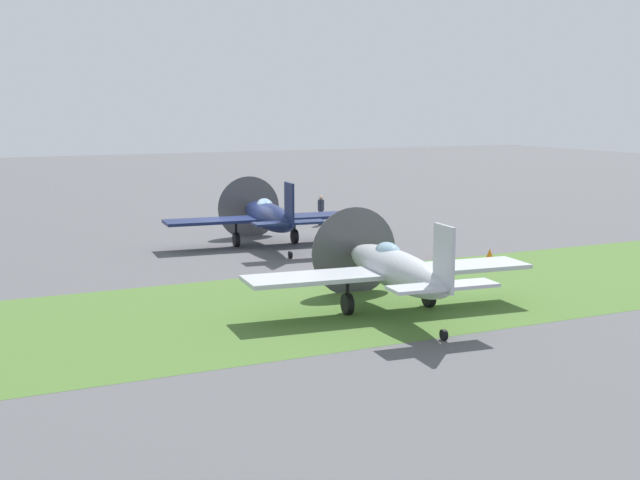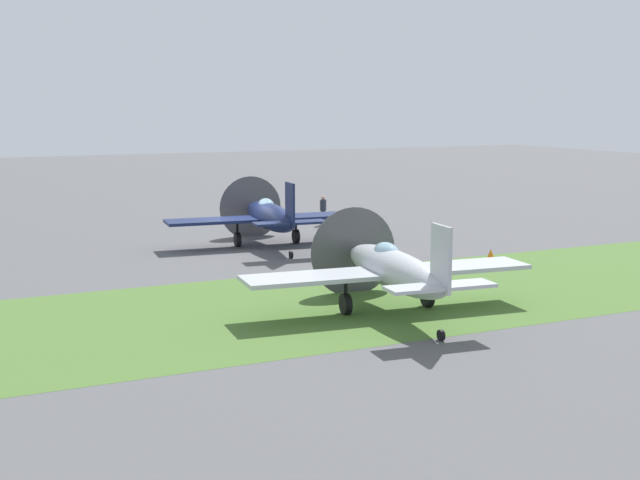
# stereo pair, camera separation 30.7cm
# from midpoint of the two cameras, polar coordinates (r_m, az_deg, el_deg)

# --- Properties ---
(ground_plane) EXTENTS (160.00, 160.00, 0.00)m
(ground_plane) POSITION_cam_midpoint_polar(r_m,az_deg,el_deg) (41.81, -5.92, -0.51)
(ground_plane) COLOR #515154
(grass_verge) EXTENTS (120.00, 11.00, 0.01)m
(grass_verge) POSITION_cam_midpoint_polar(r_m,az_deg,el_deg) (30.48, 2.11, -4.14)
(grass_verge) COLOR #476B2D
(grass_verge) RESTS_ON ground
(airplane_lead) EXTENTS (10.32, 8.17, 3.67)m
(airplane_lead) POSITION_cam_midpoint_polar(r_m,az_deg,el_deg) (41.84, -3.81, 1.65)
(airplane_lead) COLOR #141E47
(airplane_lead) RESTS_ON ground
(airplane_wingman) EXTENTS (10.35, 8.20, 3.68)m
(airplane_wingman) POSITION_cam_midpoint_polar(r_m,az_deg,el_deg) (28.43, 4.75, -1.98)
(airplane_wingman) COLOR #B2B7BC
(airplane_wingman) RESTS_ON ground
(ground_crew_chief) EXTENTS (0.38, 0.59, 1.73)m
(ground_crew_chief) POSITION_cam_midpoint_polar(r_m,az_deg,el_deg) (51.21, -5.07, 2.33)
(ground_crew_chief) COLOR #9E998E
(ground_crew_chief) RESTS_ON ground
(ground_crew_mechanic) EXTENTS (0.52, 0.43, 1.73)m
(ground_crew_mechanic) POSITION_cam_midpoint_polar(r_m,az_deg,el_deg) (49.30, -0.12, 2.10)
(ground_crew_mechanic) COLOR #2D3342
(ground_crew_mechanic) RESTS_ON ground
(fuel_drum) EXTENTS (0.60, 0.60, 0.90)m
(fuel_drum) POSITION_cam_midpoint_polar(r_m,az_deg,el_deg) (38.95, 8.13, -0.61)
(fuel_drum) COLOR maroon
(fuel_drum) RESTS_ON ground
(runway_marker_cone) EXTENTS (0.36, 0.36, 0.44)m
(runway_marker_cone) POSITION_cam_midpoint_polar(r_m,az_deg,el_deg) (39.48, 11.29, -0.90)
(runway_marker_cone) COLOR orange
(runway_marker_cone) RESTS_ON ground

